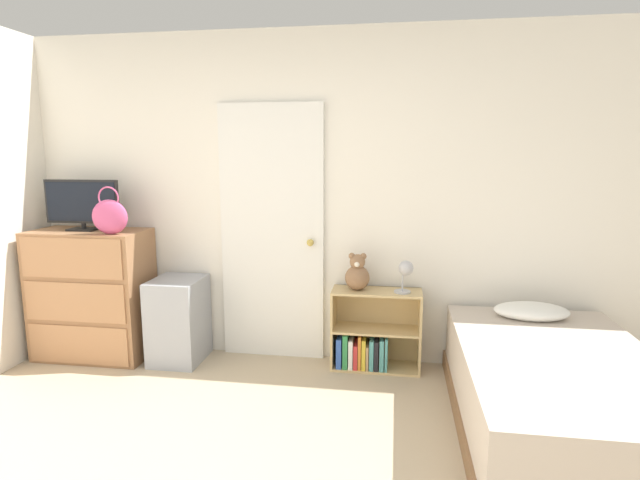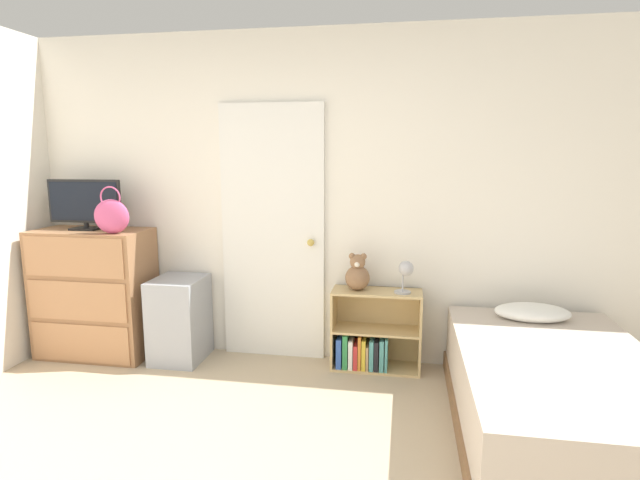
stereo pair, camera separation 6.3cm
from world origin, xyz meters
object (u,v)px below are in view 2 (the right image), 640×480
Objects in this scene: bookshelf at (370,338)px; bed at (556,396)px; handbag at (112,216)px; storage_bin at (180,319)px; desk_lamp at (406,271)px; tv at (85,203)px; dresser at (95,293)px; teddy_bear at (358,274)px.

bed is (1.12, -0.77, 0.01)m from bookshelf.
handbag is 0.54× the size of storage_bin.
tv is at bearing -179.06° from desk_lamp.
handbag is 0.95m from storage_bin.
bed is (3.35, -0.67, -0.27)m from dresser.
storage_bin is at bearing -0.34° from tv.
bed is at bearing -14.54° from storage_bin.
desk_lamp is (2.51, 0.04, -0.46)m from tv.
teddy_bear is 0.36m from desk_lamp.
bed is at bearing -32.05° from teddy_bear.
bookshelf is at bearing 2.54° from dresser.
bed is (3.39, -0.69, -0.99)m from tv.
desk_lamp is at bearing -8.97° from bookshelf.
dresser is 2.13m from teddy_bear.
bookshelf is 2.37× the size of teddy_bear.
tv reaches higher than teddy_bear.
teddy_bear is at bearing 7.39° from handbag.
storage_bin is 1.46m from teddy_bear.
storage_bin is 2.70× the size of desk_lamp.
dresser is 0.74m from storage_bin.
tv is 2.48m from bookshelf.
tv reaches higher than storage_bin.
teddy_bear is at bearing 3.51° from storage_bin.
dresser is 1.56× the size of storage_bin.
desk_lamp is (2.47, 0.06, 0.27)m from dresser.
dresser is at bearing -23.41° from tv.
desk_lamp reaches higher than storage_bin.
handbag is at bearing -173.02° from bookshelf.
handbag is 1.90m from teddy_bear.
tv is 0.34× the size of bed.
teddy_bear is (1.40, 0.09, 0.40)m from storage_bin.
tv reaches higher than dresser.
handbag is at bearing -25.99° from dresser.
tv is 2.51× the size of desk_lamp.
dresser is at bearing -177.46° from bookshelf.
tv is 0.93× the size of storage_bin.
dresser reaches higher than desk_lamp.
tv is 1.72× the size of handbag.
desk_lamp is 0.13× the size of bed.
storage_bin is at bearing -178.52° from desk_lamp.
desk_lamp is at bearing 0.94° from tv.
desk_lamp is (1.76, 0.05, 0.45)m from storage_bin.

